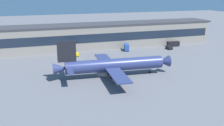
# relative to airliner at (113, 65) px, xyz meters

# --- Properties ---
(ground_plane) EXTENTS (600.00, 600.00, 0.00)m
(ground_plane) POSITION_rel_airliner_xyz_m (-3.69, 3.76, -5.22)
(ground_plane) COLOR slate
(terminal_building) EXTENTS (190.07, 19.76, 15.64)m
(terminal_building) POSITION_rel_airliner_xyz_m (-3.69, 60.46, 2.62)
(terminal_building) COLOR gray
(terminal_building) RESTS_ON ground_plane
(airliner) EXTENTS (52.55, 44.73, 16.85)m
(airliner) POSITION_rel_airliner_xyz_m (0.00, 0.00, 0.00)
(airliner) COLOR navy
(airliner) RESTS_ON ground_plane
(fuel_truck) EXTENTS (8.60, 3.47, 3.35)m
(fuel_truck) POSITION_rel_airliner_xyz_m (59.03, 46.26, -3.34)
(fuel_truck) COLOR black
(fuel_truck) RESTS_ON ground_plane
(baggage_tug) EXTENTS (2.37, 3.76, 1.85)m
(baggage_tug) POSITION_rel_airliner_xyz_m (-8.03, 40.75, -4.14)
(baggage_tug) COLOR yellow
(baggage_tug) RESTS_ON ground_plane
(catering_truck) EXTENTS (4.44, 7.63, 4.15)m
(catering_truck) POSITION_rel_airliner_xyz_m (24.33, 44.89, -2.93)
(catering_truck) COLOR #2651A5
(catering_truck) RESTS_ON ground_plane
(pushback_tractor) EXTENTS (2.77, 4.88, 1.75)m
(pushback_tractor) POSITION_rel_airliner_xyz_m (51.58, 39.21, -4.17)
(pushback_tractor) COLOR black
(pushback_tractor) RESTS_ON ground_plane
(traffic_cone_0) EXTENTS (0.45, 0.45, 0.57)m
(traffic_cone_0) POSITION_rel_airliner_xyz_m (-6.99, -14.96, -4.94)
(traffic_cone_0) COLOR #F2590C
(traffic_cone_0) RESTS_ON ground_plane
(traffic_cone_1) EXTENTS (0.46, 0.46, 0.58)m
(traffic_cone_1) POSITION_rel_airliner_xyz_m (-1.52, -17.77, -4.93)
(traffic_cone_1) COLOR #F2590C
(traffic_cone_1) RESTS_ON ground_plane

